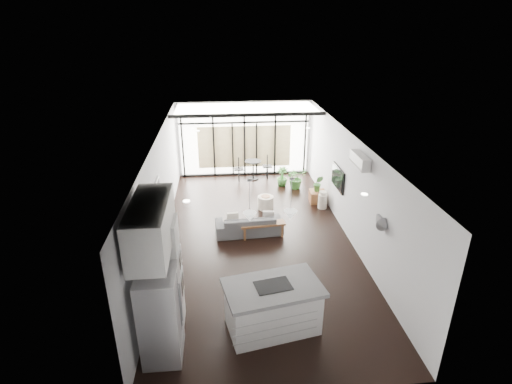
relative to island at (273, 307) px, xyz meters
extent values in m
cube|color=black|center=(0.04, 3.48, -0.49)|extent=(5.00, 10.00, 0.00)
cube|color=white|center=(0.04, 3.48, 2.31)|extent=(5.00, 10.00, 0.00)
cube|color=#BCBCBE|center=(-2.46, 3.48, 0.91)|extent=(0.02, 10.00, 2.80)
cube|color=#BCBCBE|center=(2.54, 3.48, 0.91)|extent=(0.02, 10.00, 2.80)
cube|color=#BCBCBE|center=(0.04, 8.48, 0.91)|extent=(5.00, 0.02, 2.80)
cube|color=#BCBCBE|center=(0.04, -1.52, 0.91)|extent=(5.00, 0.02, 2.80)
cube|color=black|center=(0.04, 8.36, 0.91)|extent=(5.00, 0.20, 2.80)
cube|color=white|center=(0.04, 7.48, 2.28)|extent=(4.70, 1.90, 0.06)
cube|color=beige|center=(0.04, 8.43, 0.61)|extent=(3.50, 0.02, 1.60)
cube|color=silver|center=(0.00, 0.00, 0.00)|extent=(1.98, 1.41, 0.98)
cube|color=black|center=(0.00, 0.00, 0.50)|extent=(0.74, 0.57, 0.01)
cube|color=#A1A0A6|center=(-2.01, -0.47, 0.36)|extent=(0.66, 0.83, 1.71)
cube|color=silver|center=(-2.01, 0.33, 0.64)|extent=(0.59, 0.62, 2.27)
cube|color=silver|center=(-2.08, -0.02, 1.86)|extent=(0.62, 1.75, 0.86)
cone|color=white|center=(-0.36, 0.83, 1.53)|extent=(0.26, 0.26, 0.18)
cone|color=white|center=(0.44, 0.83, 1.53)|extent=(0.26, 0.26, 0.18)
imported|color=#474649|center=(-0.16, 3.80, -0.13)|extent=(1.89, 0.65, 0.73)
cube|color=brown|center=(0.21, 3.56, -0.29)|extent=(1.26, 0.44, 0.40)
cylinder|color=beige|center=(0.49, 5.33, -0.29)|extent=(0.54, 0.54, 0.40)
cube|color=brown|center=(2.23, 5.64, -0.30)|extent=(0.54, 0.54, 0.38)
imported|color=#356D2B|center=(1.75, 6.87, -0.19)|extent=(0.87, 0.93, 0.61)
imported|color=#356D2B|center=(1.29, 7.13, -0.30)|extent=(0.63, 0.80, 0.39)
imported|color=#356D2B|center=(2.23, 5.64, 0.01)|extent=(0.46, 0.62, 0.25)
cylinder|color=beige|center=(2.29, 5.18, -0.21)|extent=(0.32, 0.32, 0.57)
cube|color=black|center=(0.32, 7.89, -0.12)|extent=(1.65, 0.90, 0.75)
cube|color=black|center=(2.50, 4.48, 0.81)|extent=(0.05, 1.10, 0.65)
cube|color=silver|center=(2.42, 2.68, 1.96)|extent=(0.22, 0.90, 0.30)
cube|color=black|center=(-2.43, 2.98, 1.06)|extent=(0.04, 0.70, 0.90)
camera|label=1|loc=(-0.88, -6.04, 5.04)|focal=28.00mm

